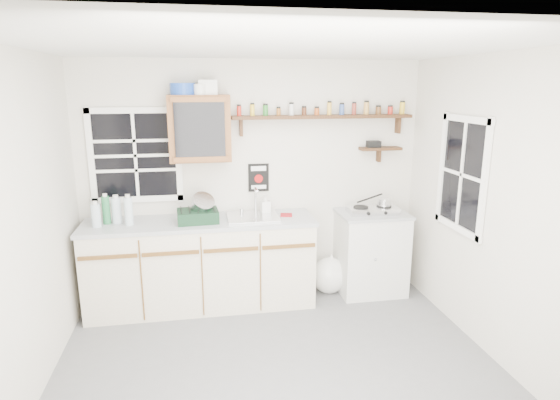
% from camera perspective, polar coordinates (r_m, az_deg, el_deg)
% --- Properties ---
extents(room, '(3.64, 3.24, 2.54)m').
position_cam_1_polar(room, '(3.47, -0.03, -2.75)').
color(room, '#5A5A5D').
rests_on(room, ground).
extents(main_cabinet, '(2.31, 0.63, 0.92)m').
position_cam_1_polar(main_cabinet, '(4.91, -9.51, -7.61)').
color(main_cabinet, beige).
rests_on(main_cabinet, floor).
extents(right_cabinet, '(0.73, 0.57, 0.91)m').
position_cam_1_polar(right_cabinet, '(5.27, 10.99, -6.24)').
color(right_cabinet, silver).
rests_on(right_cabinet, floor).
extents(sink, '(0.52, 0.44, 0.29)m').
position_cam_1_polar(sink, '(4.80, -3.31, -2.04)').
color(sink, silver).
rests_on(sink, main_cabinet).
extents(upper_cabinet, '(0.60, 0.32, 0.65)m').
position_cam_1_polar(upper_cabinet, '(4.74, -9.77, 8.60)').
color(upper_cabinet, '#5A3116').
rests_on(upper_cabinet, wall_back).
extents(upper_cabinet_clutter, '(0.45, 0.24, 0.14)m').
position_cam_1_polar(upper_cabinet_clutter, '(4.72, -10.56, 13.23)').
color(upper_cabinet_clutter, '#1940A4').
rests_on(upper_cabinet_clutter, upper_cabinet).
extents(spice_shelf, '(1.91, 0.18, 0.35)m').
position_cam_1_polar(spice_shelf, '(4.98, 5.46, 10.22)').
color(spice_shelf, black).
rests_on(spice_shelf, wall_back).
extents(secondary_shelf, '(0.45, 0.16, 0.24)m').
position_cam_1_polar(secondary_shelf, '(5.22, 11.88, 6.23)').
color(secondary_shelf, black).
rests_on(secondary_shelf, wall_back).
extents(warning_sign, '(0.22, 0.02, 0.30)m').
position_cam_1_polar(warning_sign, '(5.00, -2.63, 2.74)').
color(warning_sign, black).
rests_on(warning_sign, wall_back).
extents(window_back, '(0.93, 0.03, 0.98)m').
position_cam_1_polar(window_back, '(4.95, -17.22, 5.20)').
color(window_back, black).
rests_on(window_back, wall_back).
extents(window_right, '(0.03, 0.78, 1.08)m').
position_cam_1_polar(window_right, '(4.57, 21.34, 2.91)').
color(window_right, black).
rests_on(window_right, wall_back).
extents(water_bottles, '(0.38, 0.18, 0.30)m').
position_cam_1_polar(water_bottles, '(4.81, -19.77, -1.31)').
color(water_bottles, silver).
rests_on(water_bottles, main_cabinet).
extents(dish_rack, '(0.41, 0.32, 0.30)m').
position_cam_1_polar(dish_rack, '(4.70, -9.82, -1.49)').
color(dish_rack, black).
rests_on(dish_rack, main_cabinet).
extents(soap_bottle, '(0.10, 0.11, 0.21)m').
position_cam_1_polar(soap_bottle, '(4.92, -1.79, -0.51)').
color(soap_bottle, white).
rests_on(soap_bottle, main_cabinet).
extents(rag, '(0.14, 0.12, 0.02)m').
position_cam_1_polar(rag, '(4.86, 0.77, -1.83)').
color(rag, maroon).
rests_on(rag, main_cabinet).
extents(hotplate, '(0.54, 0.31, 0.08)m').
position_cam_1_polar(hotplate, '(5.10, 11.19, -1.16)').
color(hotplate, silver).
rests_on(hotplate, right_cabinet).
extents(saucepan, '(0.32, 0.23, 0.15)m').
position_cam_1_polar(saucepan, '(5.13, 12.49, -0.26)').
color(saucepan, silver).
rests_on(saucepan, hotplate).
extents(trash_bag, '(0.40, 0.37, 0.46)m').
position_cam_1_polar(trash_bag, '(5.27, 6.03, -9.08)').
color(trash_bag, white).
rests_on(trash_bag, floor).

